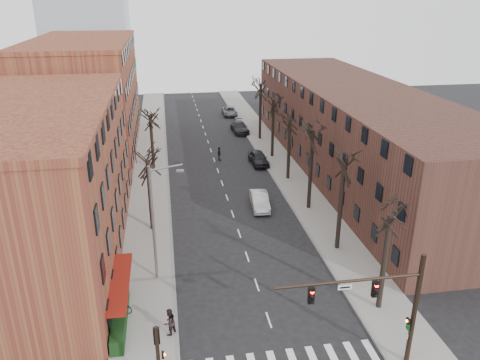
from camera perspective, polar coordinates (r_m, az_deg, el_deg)
name	(u,v)px	position (r m, az deg, el deg)	size (l,w,h in m)	color
sidewalk_left	(151,165)	(58.79, -10.83, 1.75)	(4.00, 90.00, 0.15)	gray
sidewalk_right	(277,159)	(60.38, 4.51, 2.62)	(4.00, 90.00, 0.15)	gray
building_left_near	(37,187)	(39.27, -23.55, -0.76)	(12.00, 26.00, 12.00)	brown
building_left_far	(87,97)	(66.37, -18.16, 9.58)	(12.00, 28.00, 14.00)	brown
building_right	(354,129)	(56.86, 13.76, 6.04)	(12.00, 50.00, 10.00)	#4B2A23
awning_left	(124,316)	(33.16, -13.99, -15.74)	(1.20, 7.00, 0.15)	maroon
hedge	(120,317)	(31.99, -14.40, -15.90)	(0.80, 6.00, 1.00)	#153713
tree_right_a	(378,308)	(34.19, 16.49, -14.75)	(5.20, 5.20, 10.00)	black
tree_right_b	(337,249)	(40.27, 11.70, -8.23)	(5.20, 5.20, 10.80)	black
tree_right_c	(308,209)	(46.94, 8.33, -3.46)	(5.20, 5.20, 11.60)	black
tree_right_d	(288,179)	(53.97, 5.84, 0.11)	(5.20, 5.20, 10.00)	black
tree_right_e	(272,157)	(61.23, 3.93, 2.84)	(5.20, 5.20, 10.80)	black
tree_right_f	(260,139)	(68.66, 2.42, 4.99)	(5.20, 5.20, 11.60)	black
tree_left_a	(153,230)	(43.20, -10.58, -5.96)	(5.20, 5.20, 9.50)	black
tree_left_b	(154,169)	(57.87, -10.44, 1.37)	(5.20, 5.20, 9.50)	black
signal_mast_arm	(390,302)	(27.23, 17.79, -13.99)	(8.14, 0.30, 7.20)	black
signal_pole_left	(158,355)	(25.96, -9.95, -20.22)	(0.47, 0.44, 4.40)	black
streetlight	(155,218)	(33.78, -10.31, -4.64)	(2.45, 0.22, 9.03)	slate
silver_sedan	(260,201)	(46.38, 2.42, -2.53)	(1.59, 4.57, 1.51)	silver
parked_car_near	(259,158)	(58.15, 2.28, 2.68)	(1.91, 4.76, 1.62)	black
parked_car_mid	(240,127)	(71.94, -0.04, 6.45)	(2.22, 5.46, 1.59)	black
parked_car_far	(230,111)	(82.42, -1.28, 8.38)	(2.33, 5.05, 1.40)	slate
pedestrian_b	(169,322)	(30.38, -8.61, -16.74)	(0.88, 0.68, 1.80)	black
pedestrian_crossing	(219,154)	(59.60, -2.55, 3.23)	(1.03, 0.43, 1.75)	black
bicycle	(120,306)	(33.02, -14.42, -14.64)	(0.62, 1.77, 0.93)	gray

